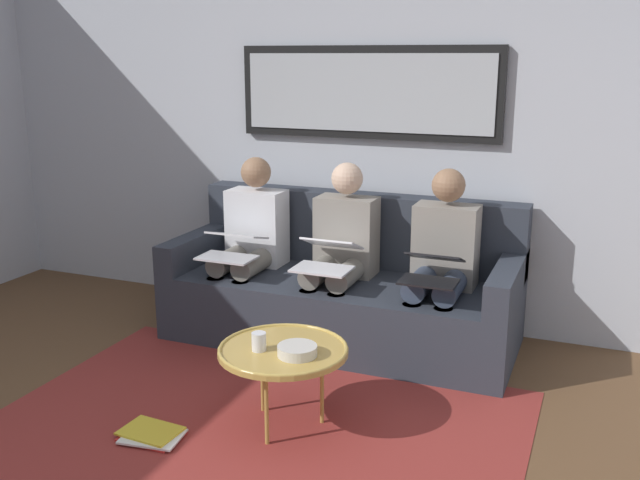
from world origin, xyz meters
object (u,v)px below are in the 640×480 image
Objects in this scene: laptop_silver at (232,245)px; bowl at (297,351)px; laptop_black at (432,268)px; magazine_stack at (151,435)px; couch at (344,291)px; person_right at (250,239)px; person_middle at (341,249)px; person_left at (442,260)px; coffee_table at (283,351)px; laptop_white at (328,254)px; framed_mirror at (367,93)px; cup at (259,342)px.

bowl is at bearing 132.35° from laptop_silver.
laptop_black is 1.05× the size of magazine_stack.
bowl is at bearing 100.34° from couch.
person_right is (0.64, 0.07, 0.30)m from couch.
person_middle is at bearing -105.13° from magazine_stack.
laptop_silver is (1.28, 0.24, 0.02)m from person_left.
laptop_silver reaches higher than coffee_table.
person_right is 0.24m from laptop_silver.
person_right is (0.87, -1.20, 0.17)m from bowl.
laptop_black is 1.28m from laptop_silver.
person_middle is 0.23m from laptop_white.
couch is 6.72× the size of magazine_stack.
laptop_black is 0.98× the size of laptop_silver.
laptop_silver is at bearing 10.75° from person_left.
couch is 1.24× the size of framed_mirror.
person_left is (-0.64, 0.46, -0.94)m from framed_mirror.
person_middle reaches higher than cup.
laptop_black is at bearing -129.69° from magazine_stack.
framed_mirror reaches higher than coffee_table.
coffee_table is 1.94× the size of magazine_stack.
person_left is 0.68m from laptop_white.
coffee_table is at bearing -146.58° from cup.
coffee_table is (-0.13, 1.22, 0.09)m from couch.
laptop_silver is (0.64, 0.01, -0.00)m from laptop_white.
cup is 0.27× the size of magazine_stack.
framed_mirror reaches higher than magazine_stack.
couch is 1.93× the size of person_left.
bowl is (-0.19, -0.01, -0.02)m from cup.
framed_mirror is 19.72× the size of cup.
laptop_white is 0.68m from person_right.
magazine_stack is (-0.23, 1.26, -0.61)m from laptop_silver.
cup reaches higher than bowl.
laptop_white is (0.00, 0.23, 0.02)m from person_middle.
couch is 6.23× the size of laptop_silver.
laptop_black reaches higher than coffee_table.
coffee_table is 1.27m from person_left.
laptop_black is (-0.64, 0.31, 0.31)m from couch.
cup is at bearing -146.95° from magazine_stack.
person_right is at bearing -19.62° from laptop_white.
bowl is 1.49m from person_right.
person_middle reaches higher than coffee_table.
bowl reaches higher than coffee_table.
coffee_table is at bearing -146.89° from magazine_stack.
laptop_white is 1.47m from magazine_stack.
cup is at bearing 33.42° from coffee_table.
person_left reaches higher than coffee_table.
couch is 0.71m from person_right.
coffee_table is 1.06m from laptop_black.
person_right is (0.64, -0.23, -0.02)m from laptop_white.
person_middle is 1.00× the size of person_right.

